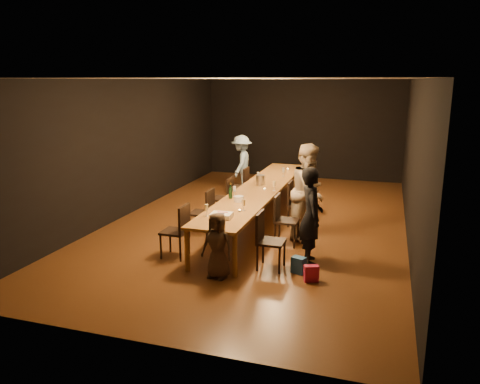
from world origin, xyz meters
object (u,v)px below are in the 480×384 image
(birthday_cake, at_px, (221,215))
(plate_stack, at_px, (239,199))
(woman_birthday, at_px, (311,216))
(chair_right_2, at_px, (299,204))
(chair_right_3, at_px, (308,191))
(woman_tan, at_px, (309,191))
(champagne_bottle, at_px, (230,191))
(chair_left_1, at_px, (201,212))
(man_blue, at_px, (241,164))
(chair_left_0, at_px, (175,231))
(chair_left_2, at_px, (222,198))
(chair_left_3, at_px, (239,186))
(chair_right_1, at_px, (287,220))
(child, at_px, (217,245))
(chair_right_0, at_px, (271,241))
(table, at_px, (260,190))
(ice_bucket, at_px, (260,180))

(birthday_cake, height_order, plate_stack, plate_stack)
(woman_birthday, distance_m, plate_stack, 1.66)
(chair_right_2, xyz_separation_m, chair_right_3, (0.00, 1.20, 0.00))
(woman_birthday, xyz_separation_m, woman_tan, (-0.26, 1.30, 0.10))
(birthday_cake, bearing_deg, champagne_bottle, 99.10)
(chair_left_1, bearing_deg, chair_right_3, -35.31)
(chair_left_1, xyz_separation_m, man_blue, (-0.37, 3.80, 0.30))
(chair_right_2, distance_m, chair_right_3, 1.20)
(chair_left_0, height_order, chair_left_2, same)
(woman_birthday, bearing_deg, chair_left_3, 16.05)
(chair_right_1, height_order, child, child)
(chair_right_0, distance_m, chair_left_0, 1.70)
(champagne_bottle, bearing_deg, chair_right_0, -49.87)
(chair_right_1, bearing_deg, woman_tan, 151.11)
(table, height_order, chair_left_2, chair_left_2)
(woman_birthday, xyz_separation_m, birthday_cake, (-1.43, -0.36, -0.02))
(chair_right_3, bearing_deg, plate_stack, -20.95)
(man_blue, bearing_deg, chair_right_1, 24.60)
(chair_right_2, xyz_separation_m, man_blue, (-2.07, 2.60, 0.30))
(woman_tan, xyz_separation_m, plate_stack, (-1.23, -0.56, -0.11))
(chair_left_0, distance_m, chair_left_2, 2.40)
(woman_tan, xyz_separation_m, man_blue, (-2.37, 3.25, -0.14))
(chair_left_0, distance_m, woman_birthday, 2.32)
(chair_left_3, height_order, birthday_cake, chair_left_3)
(plate_stack, bearing_deg, chair_left_1, 178.65)
(table, height_order, chair_right_3, chair_right_3)
(chair_left_1, bearing_deg, table, -35.31)
(chair_left_3, bearing_deg, chair_left_0, -180.00)
(chair_right_0, height_order, birthday_cake, chair_right_0)
(chair_right_2, xyz_separation_m, woman_tan, (0.30, -0.66, 0.45))
(table, distance_m, champagne_bottle, 1.10)
(chair_right_2, bearing_deg, table, -90.00)
(woman_tan, bearing_deg, chair_right_2, 39.75)
(chair_right_1, xyz_separation_m, birthday_cake, (-0.88, -1.12, 0.32))
(chair_right_2, relative_size, chair_left_1, 1.00)
(chair_left_2, height_order, birthday_cake, chair_left_2)
(table, relative_size, chair_right_1, 6.45)
(woman_birthday, height_order, birthday_cake, woman_birthday)
(chair_left_0, bearing_deg, chair_right_1, -54.78)
(chair_right_3, height_order, birthday_cake, chair_right_3)
(table, relative_size, champagne_bottle, 19.51)
(table, xyz_separation_m, birthday_cake, (-0.03, -2.32, 0.09))
(chair_left_3, xyz_separation_m, ice_bucket, (0.77, -0.86, 0.39))
(child, bearing_deg, chair_right_3, 86.93)
(chair_right_0, xyz_separation_m, ice_bucket, (-0.93, 2.74, 0.39))
(plate_stack, bearing_deg, chair_left_0, -123.23)
(chair_left_3, bearing_deg, child, -166.60)
(table, height_order, champagne_bottle, champagne_bottle)
(chair_left_3, bearing_deg, chair_left_2, -180.00)
(chair_left_0, height_order, chair_left_1, same)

